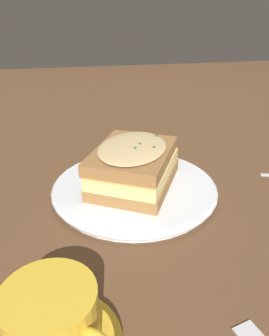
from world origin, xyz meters
TOP-DOWN VIEW (x-y plane):
  - ground_plane at (0.00, 0.00)m, footprint 2.40×2.40m
  - dinner_plate at (-0.02, -0.03)m, footprint 0.26×0.26m
  - sandwich at (-0.02, -0.03)m, footprint 0.19×0.17m
  - teacup_with_saucer at (0.22, -0.14)m, footprint 0.12×0.12m

SIDE VIEW (x-z plane):
  - ground_plane at x=0.00m, z-range 0.00..0.00m
  - dinner_plate at x=-0.02m, z-range 0.00..0.02m
  - teacup_with_saucer at x=0.22m, z-range 0.00..0.06m
  - sandwich at x=-0.02m, z-range 0.02..0.08m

